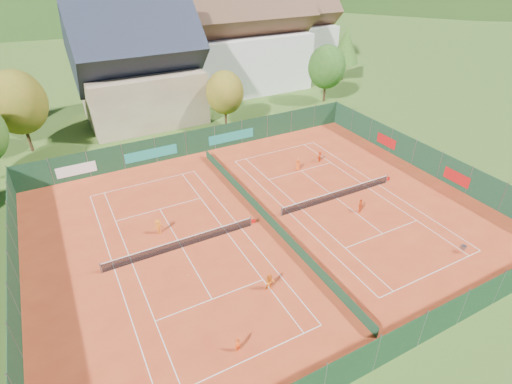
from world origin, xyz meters
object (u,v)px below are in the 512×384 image
object	(u,v)px
player_right_near	(360,206)
player_right_far_b	(320,157)
hotel_block_b	(290,33)
hotel_block_a	(245,44)
player_left_mid	(270,282)
player_left_near	(238,345)
ball_hopper	(464,247)
player_right_far_a	(298,165)
chalet	(139,72)
player_left_far	(158,227)

from	to	relation	value
player_right_near	player_right_far_b	size ratio (longest dim) A/B	1.11
hotel_block_b	player_right_near	world-z (taller)	hotel_block_b
hotel_block_a	player_left_mid	bearing A→B (deg)	-114.62
player_left_near	ball_hopper	bearing A→B (deg)	-5.21
hotel_block_a	hotel_block_b	xyz separation A→B (m)	(14.00, 8.00, -0.76)
ball_hopper	player_right_far_a	world-z (taller)	player_right_far_a
player_left_near	player_left_mid	bearing A→B (deg)	35.02
chalet	player_right_near	size ratio (longest dim) A/B	11.56
player_right_near	player_right_far_a	xyz separation A→B (m)	(-0.65, 9.59, -0.05)
hotel_block_b	player_left_far	size ratio (longest dim) A/B	12.02
player_left_near	player_right_far_a	distance (m)	23.94
hotel_block_b	player_right_far_a	size ratio (longest dim) A/B	13.23
chalet	player_left_mid	distance (m)	38.00
hotel_block_a	hotel_block_b	world-z (taller)	hotel_block_a
hotel_block_b	player_right_far_a	bearing A→B (deg)	-120.82
player_right_near	player_right_far_b	distance (m)	10.49
player_right_near	player_right_far_a	bearing A→B (deg)	41.15
hotel_block_b	ball_hopper	xyz separation A→B (m)	(-18.04, -55.29, -6.06)
player_left_near	player_right_far_b	world-z (taller)	player_right_far_b
chalet	hotel_block_b	bearing A→B (deg)	22.99
player_left_mid	player_right_near	world-z (taller)	player_left_mid
player_right_far_b	chalet	bearing A→B (deg)	-97.49
hotel_block_a	player_right_near	world-z (taller)	hotel_block_a
player_left_mid	player_right_far_b	bearing A→B (deg)	68.63
player_left_near	hotel_block_a	bearing A→B (deg)	58.18
hotel_block_a	player_right_far_b	xyz separation A→B (m)	(-4.90, -28.71, -6.75)
hotel_block_a	ball_hopper	size ratio (longest dim) A/B	27.00
player_left_near	player_left_mid	world-z (taller)	player_left_mid
player_left_mid	player_left_far	world-z (taller)	player_left_mid
player_left_mid	player_right_near	xyz separation A→B (m)	(12.37, 4.69, -0.05)
ball_hopper	player_left_far	xyz separation A→B (m)	(-21.07, 14.09, 0.16)
player_left_far	hotel_block_b	bearing A→B (deg)	-137.64
player_left_near	player_left_far	world-z (taller)	player_left_far
hotel_block_b	player_left_near	world-z (taller)	hotel_block_b
player_right_far_a	player_right_near	bearing A→B (deg)	97.28
player_left_near	player_right_far_b	xyz separation A→B (m)	(19.33, 18.37, 0.04)
hotel_block_b	player_right_far_b	bearing A→B (deg)	-117.24
hotel_block_a	player_left_mid	distance (m)	48.35
player_left_mid	player_right_far_a	xyz separation A→B (m)	(11.72, 14.28, -0.10)
player_right_far_a	hotel_block_a	bearing A→B (deg)	-102.28
hotel_block_a	ball_hopper	world-z (taller)	hotel_block_a
player_left_near	hotel_block_b	bearing A→B (deg)	50.65
chalet	player_right_near	bearing A→B (deg)	-70.83
hotel_block_b	player_left_near	size ratio (longest dim) A/B	14.70
player_right_far_a	chalet	bearing A→B (deg)	-61.72
player_left_mid	player_right_near	distance (m)	13.23
player_right_near	player_right_far_b	xyz separation A→B (m)	(2.68, 10.14, -0.07)
ball_hopper	chalet	bearing A→B (deg)	109.91
chalet	player_left_mid	size ratio (longest dim) A/B	10.78
hotel_block_a	hotel_block_b	bearing A→B (deg)	29.74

